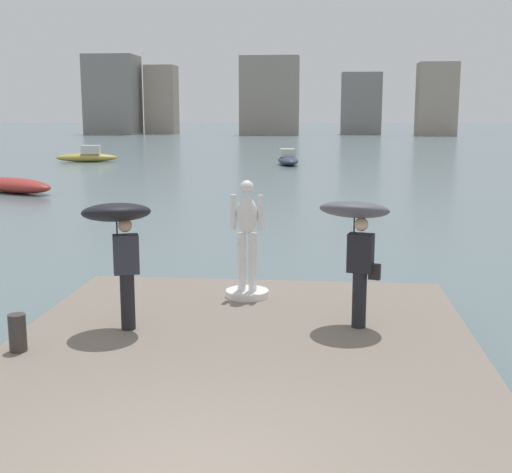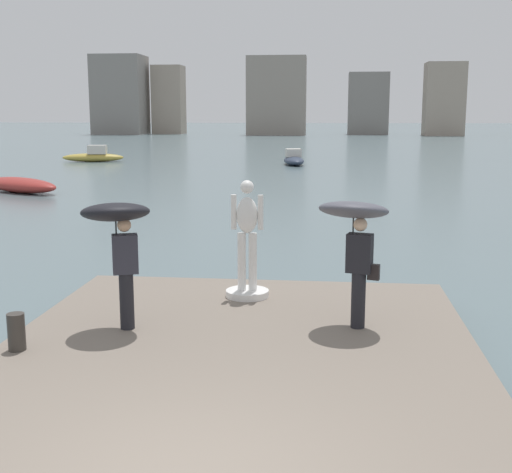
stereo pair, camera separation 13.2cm
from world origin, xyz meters
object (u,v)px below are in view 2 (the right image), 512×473
Objects in this scene: statue_white_figure at (247,251)px; boat_near at (20,185)px; onlooker_right at (355,227)px; boat_far at (94,156)px; mooring_bollard at (16,332)px; onlooker_left at (118,227)px; boat_leftward at (294,159)px.

statue_white_figure is 22.52m from boat_near.
boat_far is at bearing 114.69° from onlooker_right.
mooring_bollard reaches higher than boat_near.
statue_white_figure reaches higher than mooring_bollard.
onlooker_left is at bearing -69.94° from boat_far.
boat_leftward is at bearing 94.45° from onlooker_right.
onlooker_right is 43.61m from boat_far.
onlooker_left is 0.43× the size of boat_far.
boat_leftward is (15.24, -1.53, -0.03)m from boat_far.
boat_far is (-13.47, 41.19, -0.24)m from mooring_bollard.
boat_far is 1.18× the size of boat_leftward.
onlooker_right is (1.85, -1.54, 0.74)m from statue_white_figure.
boat_leftward is (-2.96, 38.06, -1.59)m from onlooker_right.
mooring_bollard is at bearing -71.89° from boat_far.
onlooker_right is 0.51× the size of boat_leftward.
statue_white_figure is at bearing -54.78° from boat_near.
boat_far is (-3.38, 19.66, 0.08)m from boat_near.
boat_leftward is at bearing 89.10° from onlooker_left.
boat_leftward is (11.87, 18.13, 0.05)m from boat_near.
boat_leftward is at bearing 56.79° from boat_near.
onlooker_left is 2.08m from mooring_bollard.
onlooker_left is (-1.72, -2.03, 0.74)m from statue_white_figure.
boat_leftward is (-1.11, 36.52, -0.85)m from statue_white_figure.
statue_white_figure is 0.42× the size of boat_near.
statue_white_figure reaches higher than boat_leftward.
boat_far is 15.32m from boat_leftward.
mooring_bollard is at bearing -64.88° from boat_near.
boat_far is at bearing 113.26° from statue_white_figure.
boat_far is (-16.35, 38.05, -0.81)m from statue_white_figure.
boat_far is (-18.21, 39.59, -1.55)m from onlooker_right.
onlooker_right reaches higher than boat_far.
onlooker_left is 0.40× the size of boat_near.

